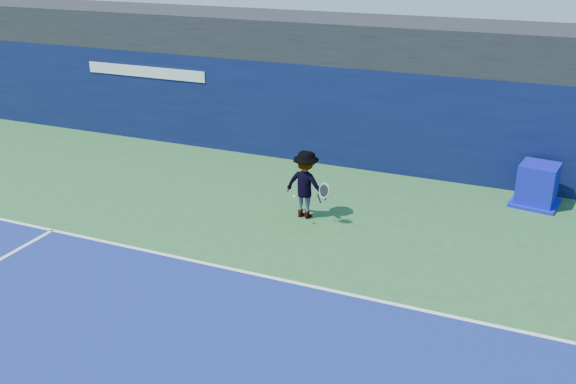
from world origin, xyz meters
name	(u,v)px	position (x,y,z in m)	size (l,w,h in m)	color
ground	(158,350)	(0.00, 0.00, 0.00)	(80.00, 80.00, 0.00)	#2B6030
baseline	(239,271)	(0.00, 3.00, 0.01)	(24.00, 0.10, 0.01)	white
stadium_band	(365,40)	(0.00, 11.50, 3.60)	(36.00, 3.00, 1.20)	black
back_wall_assembly	(352,115)	(0.00, 10.50, 1.50)	(36.00, 1.03, 3.00)	#0A123B
equipment_cart	(537,186)	(5.46, 9.25, 0.50)	(1.30, 1.30, 1.10)	#0C0EAB
tennis_player	(306,184)	(0.24, 6.16, 0.86)	(1.34, 0.78, 1.72)	silver
tennis_ball	(295,196)	(0.21, 5.50, 0.79)	(0.07, 0.07, 0.07)	#DEF61B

